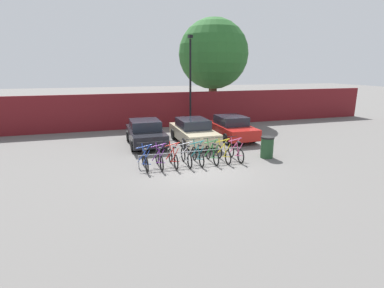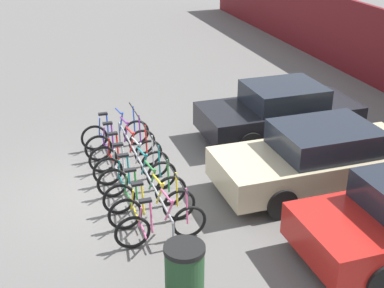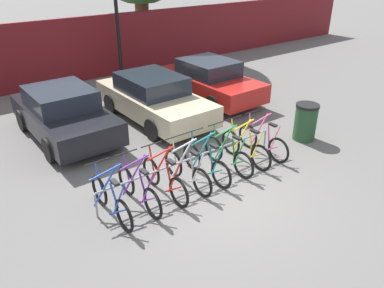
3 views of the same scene
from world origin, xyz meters
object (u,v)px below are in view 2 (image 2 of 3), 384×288
Objects in this scene: bicycle_teal at (137,177)px; bicycle_yellow at (153,207)px; trash_bin at (185,274)px; car_beige at (319,158)px; bicycle_green at (145,193)px; bicycle_pink at (161,225)px; bike_rack at (141,166)px; bicycle_purple at (120,143)px; car_black at (280,111)px; bicycle_silver at (132,166)px; bicycle_blue at (115,133)px; bicycle_red at (126,154)px.

bicycle_yellow is (1.25, 0.00, 0.00)m from bicycle_teal.
car_beige is at bearing 123.74° from trash_bin.
bicycle_green is 1.20m from bicycle_pink.
bicycle_green is at bearing -9.08° from bike_rack.
trash_bin is at bearing 0.86° from bicycle_teal.
bike_rack is 2.81× the size of bicycle_purple.
car_black is 0.92× the size of car_beige.
trash_bin is (5.20, -4.22, -0.17)m from car_black.
bicycle_pink is at bearing -4.00° from bike_rack.
bicycle_purple and bicycle_yellow have the same top height.
car_beige reaches higher than bicycle_pink.
car_black is (-2.97, 4.15, 0.31)m from bicycle_yellow.
bicycle_silver and bicycle_teal have the same top height.
bicycle_green is 2.81m from trash_bin.
bicycle_blue is 1.24m from bicycle_red.
bicycle_yellow is (2.39, 0.00, 0.00)m from bicycle_red.
bicycle_blue is 0.42× the size of car_black.
bicycle_pink is 1.62m from trash_bin.
bicycle_silver is 1.00× the size of bicycle_green.
bicycle_silver is 1.79m from bicycle_yellow.
bicycle_silver is (0.60, 0.00, 0.00)m from bicycle_red.
bicycle_purple is at bearing -179.20° from bicycle_red.
bicycle_silver is at bearing 179.75° from bicycle_yellow.
bike_rack is 0.91m from bicycle_red.
bicycle_teal is at bearing 1.77° from bicycle_purple.
car_beige is at bearing 77.80° from bicycle_teal.
bicycle_silver reaches higher than bike_rack.
bicycle_blue is at bearing -176.00° from bike_rack.
bicycle_yellow is at bearing -5.64° from bike_rack.
bicycle_purple is 4.61m from car_beige.
bicycle_green is 1.00× the size of bicycle_pink.
bicycle_green is at bearing -94.18° from car_beige.
bicycle_yellow reaches higher than bike_rack.
car_beige is (2.09, 3.72, 0.31)m from bicycle_red.
bicycle_teal is (0.54, 0.00, 0.00)m from bicycle_silver.
bicycle_teal is at bearing -178.40° from bicycle_pink.
bike_rack is at bearing -108.61° from car_beige.
car_black reaches higher than bicycle_red.
bicycle_yellow is (3.63, 0.00, 0.00)m from bicycle_blue.
bicycle_purple reaches higher than bike_rack.
bicycle_pink is (1.87, 0.00, 0.00)m from bicycle_teal.
car_beige is at bearing 51.87° from bicycle_blue.
bicycle_silver is 2.41m from bicycle_pink.
bike_rack is 2.81× the size of bicycle_blue.
bicycle_teal is 1.00× the size of bicycle_green.
trash_bin is (2.81, -0.08, 0.14)m from bicycle_green.
car_black is (-3.59, 4.15, 0.31)m from bicycle_pink.
bicycle_teal is at bearing 179.75° from bicycle_yellow.
car_black is at bearing 132.49° from bicycle_pink.
bicycle_red is at bearing -177.88° from bicycle_teal.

